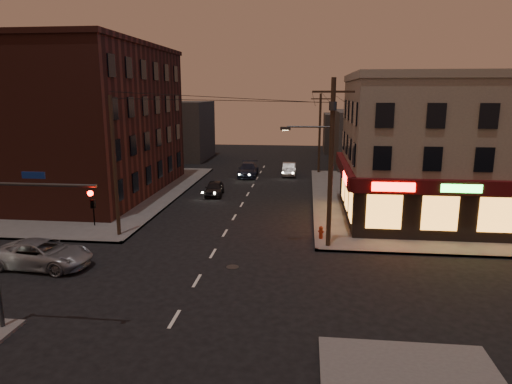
# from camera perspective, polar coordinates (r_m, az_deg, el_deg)

# --- Properties ---
(ground) EXTENTS (120.00, 120.00, 0.00)m
(ground) POSITION_cam_1_polar(r_m,az_deg,el_deg) (23.67, -7.40, -10.95)
(ground) COLOR black
(ground) RESTS_ON ground
(sidewalk_ne) EXTENTS (24.00, 28.00, 0.15)m
(sidewalk_ne) POSITION_cam_1_polar(r_m,az_deg,el_deg) (43.03, 23.29, -1.04)
(sidewalk_ne) COLOR #514F4C
(sidewalk_ne) RESTS_ON ground
(sidewalk_nw) EXTENTS (24.00, 28.00, 0.15)m
(sidewalk_nw) POSITION_cam_1_polar(r_m,az_deg,el_deg) (47.31, -23.38, 0.10)
(sidewalk_nw) COLOR #514F4C
(sidewalk_nw) RESTS_ON ground
(pizza_building) EXTENTS (15.85, 12.85, 10.50)m
(pizza_building) POSITION_cam_1_polar(r_m,az_deg,el_deg) (36.30, 23.35, 5.09)
(pizza_building) COLOR gray
(pizza_building) RESTS_ON sidewalk_ne
(brick_apartment) EXTENTS (12.00, 20.00, 13.00)m
(brick_apartment) POSITION_cam_1_polar(r_m,az_deg,el_deg) (44.81, -20.17, 8.23)
(brick_apartment) COLOR #491F17
(brick_apartment) RESTS_ON sidewalk_nw
(bg_building_ne_a) EXTENTS (10.00, 12.00, 7.00)m
(bg_building_ne_a) POSITION_cam_1_polar(r_m,az_deg,el_deg) (59.98, 14.72, 6.44)
(bg_building_ne_a) COLOR #3F3D3A
(bg_building_ne_a) RESTS_ON ground
(bg_building_nw) EXTENTS (9.00, 10.00, 8.00)m
(bg_building_nw) POSITION_cam_1_polar(r_m,az_deg,el_deg) (65.91, -9.91, 7.60)
(bg_building_nw) COLOR #3F3D3A
(bg_building_nw) RESTS_ON ground
(bg_building_ne_b) EXTENTS (8.00, 8.00, 6.00)m
(bg_building_ne_b) POSITION_cam_1_polar(r_m,az_deg,el_deg) (73.64, 11.62, 7.24)
(bg_building_ne_b) COLOR #3F3D3A
(bg_building_ne_b) RESTS_ON ground
(utility_pole_main) EXTENTS (4.20, 0.44, 10.00)m
(utility_pole_main) POSITION_cam_1_polar(r_m,az_deg,el_deg) (27.14, 9.13, 4.67)
(utility_pole_main) COLOR #382619
(utility_pole_main) RESTS_ON sidewalk_ne
(utility_pole_far) EXTENTS (0.26, 0.26, 9.00)m
(utility_pole_far) POSITION_cam_1_polar(r_m,az_deg,el_deg) (53.30, 7.96, 7.26)
(utility_pole_far) COLOR #382619
(utility_pole_far) RESTS_ON sidewalk_ne
(utility_pole_west) EXTENTS (0.24, 0.24, 9.00)m
(utility_pole_west) POSITION_cam_1_polar(r_m,az_deg,el_deg) (30.50, -17.24, 3.01)
(utility_pole_west) COLOR #382619
(utility_pole_west) RESTS_ON sidewalk_nw
(traffic_signal) EXTENTS (4.49, 0.32, 6.47)m
(traffic_signal) POSITION_cam_1_polar(r_m,az_deg,el_deg) (19.64, -27.85, -4.39)
(traffic_signal) COLOR #333538
(traffic_signal) RESTS_ON ground
(suv_cross) EXTENTS (5.55, 2.91, 1.49)m
(suv_cross) POSITION_cam_1_polar(r_m,az_deg,el_deg) (27.49, -25.14, -7.03)
(suv_cross) COLOR gray
(suv_cross) RESTS_ON ground
(sedan_near) EXTENTS (1.87, 3.98, 1.32)m
(sedan_near) POSITION_cam_1_polar(r_m,az_deg,el_deg) (42.06, -5.23, 0.46)
(sedan_near) COLOR black
(sedan_near) RESTS_ON ground
(sedan_mid) EXTENTS (1.60, 4.32, 1.41)m
(sedan_mid) POSITION_cam_1_polar(r_m,az_deg,el_deg) (52.18, 4.16, 2.87)
(sedan_mid) COLOR slate
(sedan_mid) RESTS_ON ground
(sedan_far) EXTENTS (2.34, 5.29, 1.51)m
(sedan_far) POSITION_cam_1_polar(r_m,az_deg,el_deg) (51.34, -0.98, 2.80)
(sedan_far) COLOR black
(sedan_far) RESTS_ON ground
(fire_hydrant) EXTENTS (0.38, 0.38, 0.83)m
(fire_hydrant) POSITION_cam_1_polar(r_m,az_deg,el_deg) (29.53, 8.12, -4.93)
(fire_hydrant) COLOR #97260D
(fire_hydrant) RESTS_ON sidewalk_ne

